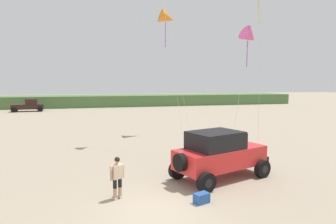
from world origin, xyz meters
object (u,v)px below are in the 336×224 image
at_px(distant_pickup, 29,106).
at_px(kite_green_box, 167,18).
at_px(cooler_box, 202,198).
at_px(kite_white_parafoil, 249,37).
at_px(person_watching, 117,175).
at_px(jeep, 219,153).

height_order(distant_pickup, kite_green_box, kite_green_box).
height_order(cooler_box, kite_white_parafoil, kite_white_parafoil).
distance_m(person_watching, distant_pickup, 40.13).
relative_size(person_watching, kite_white_parafoil, 0.20).
bearing_deg(person_watching, jeep, 14.52).
relative_size(jeep, cooler_box, 8.94).
distance_m(jeep, distant_pickup, 40.49).
distance_m(person_watching, cooler_box, 3.32).
relative_size(jeep, kite_green_box, 0.46).
relative_size(cooler_box, distant_pickup, 0.12).
bearing_deg(person_watching, kite_white_parafoil, 38.02).
relative_size(cooler_box, kite_green_box, 0.05).
bearing_deg(kite_white_parafoil, cooler_box, -128.04).
relative_size(distant_pickup, kite_green_box, 0.43).
bearing_deg(kite_green_box, distant_pickup, 123.10).
bearing_deg(cooler_box, person_watching, 139.37).
height_order(jeep, person_watching, jeep).
bearing_deg(jeep, kite_white_parafoil, 51.58).
distance_m(cooler_box, kite_green_box, 18.33).
xyz_separation_m(jeep, person_watching, (-4.85, -1.26, -0.26)).
distance_m(jeep, kite_green_box, 15.56).
relative_size(person_watching, distant_pickup, 0.35).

